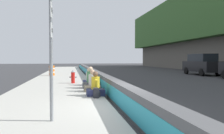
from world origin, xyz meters
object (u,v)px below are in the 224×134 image
object	(u,v)px
seated_person_far	(89,80)
construction_barrel	(52,70)
seated_person_foreground	(96,88)
parked_car_fourth	(202,64)
fire_hydrant	(73,76)
backpack	(96,93)
seated_person_rear	(91,81)
route_sign_post	(51,39)
seated_person_middle	(92,84)

from	to	relation	value
seated_person_far	construction_barrel	world-z (taller)	seated_person_far
seated_person_foreground	parked_car_fourth	distance (m)	17.94
fire_hydrant	backpack	xyz separation A→B (m)	(-5.84, -0.89, -0.25)
seated_person_rear	seated_person_far	size ratio (longest dim) A/B	1.10
backpack	route_sign_post	bearing A→B (deg)	155.27
seated_person_far	parked_car_fourth	world-z (taller)	parked_car_fourth
route_sign_post	backpack	size ratio (longest dim) A/B	9.00
backpack	construction_barrel	distance (m)	13.57
seated_person_foreground	seated_person_far	xyz separation A→B (m)	(4.00, -0.03, 0.00)
parked_car_fourth	seated_person_foreground	bearing A→B (deg)	134.31
seated_person_middle	seated_person_rear	size ratio (longest dim) A/B	0.92
seated_person_middle	construction_barrel	xyz separation A→B (m)	(11.38, 2.85, 0.14)
seated_person_foreground	construction_barrel	size ratio (longest dim) A/B	1.11
seated_person_far	backpack	bearing A→B (deg)	179.27
parked_car_fourth	seated_person_far	bearing A→B (deg)	123.66
seated_person_rear	construction_barrel	world-z (taller)	seated_person_rear
construction_barrel	backpack	bearing A→B (deg)	-167.92
fire_hydrant	construction_barrel	world-z (taller)	construction_barrel
seated_person_foreground	backpack	bearing A→B (deg)	177.05
backpack	seated_person_far	bearing A→B (deg)	-0.73
seated_person_rear	seated_person_middle	bearing A→B (deg)	179.10
fire_hydrant	seated_person_foreground	bearing A→B (deg)	-170.09
seated_person_far	construction_barrel	distance (m)	9.17
route_sign_post	parked_car_fourth	distance (m)	21.78
seated_person_middle	seated_person_rear	distance (m)	1.27
route_sign_post	seated_person_rear	bearing A→B (deg)	-13.44
route_sign_post	backpack	bearing A→B (deg)	-24.73
construction_barrel	seated_person_foreground	bearing A→B (deg)	-167.27
route_sign_post	seated_person_foreground	world-z (taller)	route_sign_post
seated_person_foreground	backpack	size ratio (longest dim) A/B	2.63
route_sign_post	seated_person_far	bearing A→B (deg)	-11.27
seated_person_middle	construction_barrel	world-z (taller)	seated_person_middle
seated_person_middle	parked_car_fourth	bearing A→B (deg)	-48.92
seated_person_rear	backpack	xyz separation A→B (m)	(-3.16, 0.03, -0.17)
backpack	construction_barrel	bearing A→B (deg)	12.08
route_sign_post	construction_barrel	xyz separation A→B (m)	(16.53, 1.34, -1.61)
seated_person_far	seated_person_rear	bearing A→B (deg)	178.93
seated_person_rear	backpack	bearing A→B (deg)	179.43
seated_person_rear	construction_barrel	xyz separation A→B (m)	(10.11, 2.87, 0.11)
seated_person_middle	seated_person_far	size ratio (longest dim) A/B	1.01
route_sign_post	seated_person_far	world-z (taller)	route_sign_post
seated_person_middle	seated_person_rear	world-z (taller)	seated_person_rear
route_sign_post	seated_person_foreground	bearing A→B (deg)	-21.81
fire_hydrant	parked_car_fourth	world-z (taller)	parked_car_fourth
seated_person_foreground	seated_person_far	bearing A→B (deg)	-0.41
seated_person_rear	route_sign_post	bearing A→B (deg)	166.56
route_sign_post	seated_person_middle	size ratio (longest dim) A/B	3.36
route_sign_post	seated_person_middle	world-z (taller)	route_sign_post
construction_barrel	parked_car_fourth	size ratio (longest dim) A/B	0.20
fire_hydrant	construction_barrel	xyz separation A→B (m)	(7.43, 1.95, 0.03)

